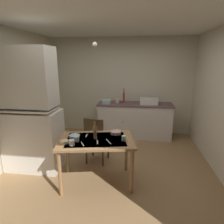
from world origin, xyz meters
TOP-DOWN VIEW (x-y plane):
  - ground_plane at (0.00, 0.00)m, footprint 5.10×5.10m
  - wall_back at (0.00, 2.10)m, footprint 3.92×0.10m
  - wall_left at (-1.96, 0.00)m, footprint 0.10×4.20m
  - ceiling_slab at (0.00, 0.00)m, footprint 3.92×4.20m
  - hutch_cabinet at (-1.39, -0.10)m, footprint 0.99×0.56m
  - counter_cabinet at (0.41, 1.73)m, footprint 1.92×0.64m
  - sink_basin at (0.76, 1.73)m, footprint 0.44×0.34m
  - hand_pump at (0.11, 1.77)m, footprint 0.05×0.27m
  - mixing_bowl_counter at (-0.34, 1.68)m, footprint 0.27×0.27m
  - stoneware_crock at (-0.05, 1.75)m, footprint 0.12×0.12m
  - dining_table at (-0.16, -0.40)m, footprint 1.30×0.97m
  - chair_far_side at (-0.30, 0.20)m, footprint 0.45×0.45m
  - serving_bowl_wide at (-0.52, -0.36)m, footprint 0.18×0.18m
  - soup_bowl_small at (0.13, -0.13)m, footprint 0.18×0.18m
  - sauce_dish at (-0.58, -0.63)m, footprint 0.13×0.13m
  - mug_dark at (-0.46, -0.67)m, footprint 0.08×0.08m
  - teacup_cream at (-0.43, -0.53)m, footprint 0.07×0.07m
  - teacup_mint at (0.28, -0.40)m, footprint 0.07×0.07m
  - glass_bottle at (-0.17, -0.39)m, footprint 0.06×0.06m
  - table_knife at (0.06, -0.48)m, footprint 0.12×0.18m
  - teaspoon_near_bowl at (-0.11, -0.52)m, footprint 0.06×0.16m
  - teaspoon_by_cup at (-0.31, -0.62)m, footprint 0.09×0.14m
  - serving_spoon at (-0.34, -0.28)m, footprint 0.03×0.12m
  - pendant_bulb at (-0.26, 0.13)m, footprint 0.08×0.08m

SIDE VIEW (x-z plane):
  - ground_plane at x=0.00m, z-range 0.00..0.00m
  - counter_cabinet at x=0.41m, z-range 0.00..0.89m
  - chair_far_side at x=-0.30m, z-range 0.02..0.96m
  - dining_table at x=-0.16m, z-range 0.28..1.04m
  - table_knife at x=0.06m, z-range 0.76..0.77m
  - teaspoon_near_bowl at x=-0.11m, z-range 0.76..0.77m
  - teaspoon_by_cup at x=-0.31m, z-range 0.76..0.77m
  - serving_spoon at x=-0.34m, z-range 0.76..0.77m
  - serving_bowl_wide at x=-0.52m, z-range 0.76..0.79m
  - sauce_dish at x=-0.58m, z-range 0.76..0.81m
  - soup_bowl_small at x=0.13m, z-range 0.76..0.81m
  - teacup_cream at x=-0.43m, z-range 0.76..0.84m
  - teacup_mint at x=0.28m, z-range 0.76..0.84m
  - mug_dark at x=-0.46m, z-range 0.76..0.84m
  - glass_bottle at x=-0.17m, z-range 0.74..1.02m
  - mixing_bowl_counter at x=-0.34m, z-range 0.89..0.98m
  - stoneware_crock at x=-0.05m, z-range 0.89..1.00m
  - sink_basin at x=0.76m, z-range 0.89..1.04m
  - hutch_cabinet at x=-1.39m, z-range -0.07..2.13m
  - hand_pump at x=0.11m, z-range 0.86..1.25m
  - wall_back at x=0.00m, z-range 0.00..2.57m
  - wall_left at x=-1.96m, z-range 0.00..2.57m
  - pendant_bulb at x=-0.26m, z-range 2.18..2.26m
  - ceiling_slab at x=0.00m, z-range 2.57..2.67m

